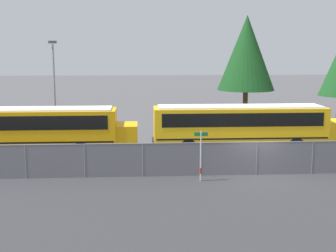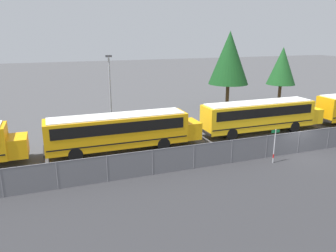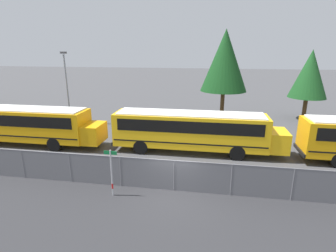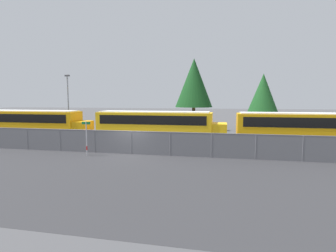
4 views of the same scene
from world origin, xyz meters
name	(u,v)px [view 1 (image 1 of 4)]	position (x,y,z in m)	size (l,w,h in m)	color
ground_plane	(256,175)	(0.00, 0.00, 0.00)	(200.00, 200.00, 0.00)	#424244
road_strip	(292,212)	(0.00, -6.00, 0.00)	(113.98, 12.00, 0.01)	#2B2B2D
fence	(257,158)	(0.00, 0.00, 0.93)	(80.05, 0.07, 1.83)	#9EA0A5
school_bus_1	(31,127)	(-13.21, 5.44, 1.85)	(12.82, 2.44, 3.07)	orange
school_bus_2	(244,124)	(0.58, 5.94, 1.85)	(12.82, 2.44, 3.07)	yellow
street_sign	(201,155)	(-3.19, -1.04, 1.40)	(0.70, 0.09, 2.62)	#B7B7BC
light_pole	(54,85)	(-12.80, 11.90, 4.07)	(0.60, 0.24, 7.38)	gray
tree_0	(247,53)	(3.10, 16.57, 6.42)	(5.01, 5.01, 9.70)	#51381E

